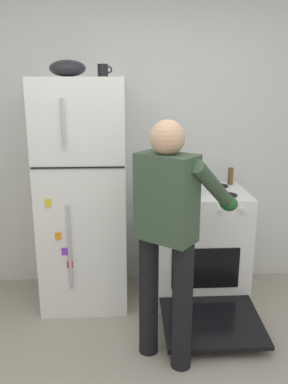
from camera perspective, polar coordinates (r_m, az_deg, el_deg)
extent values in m
cube|color=silver|center=(3.65, -1.57, 7.94)|extent=(6.00, 0.10, 2.70)
cube|color=white|center=(3.38, -8.37, -0.31)|extent=(0.68, 0.68, 1.84)
cube|color=black|center=(2.97, -9.16, 3.35)|extent=(0.67, 0.01, 0.01)
cylinder|color=#B7B7BC|center=(3.15, -10.28, -7.64)|extent=(0.02, 0.02, 0.67)
cylinder|color=#B7B7BC|center=(2.91, -11.15, 9.24)|extent=(0.02, 0.02, 0.34)
cube|color=purple|center=(3.18, -10.93, -8.09)|extent=(0.04, 0.01, 0.06)
cube|color=orange|center=(3.14, -11.78, -6.00)|extent=(0.04, 0.01, 0.06)
cube|color=yellow|center=(3.07, -13.15, -1.49)|extent=(0.04, 0.01, 0.06)
cube|color=red|center=(3.22, -10.21, -9.87)|extent=(0.04, 0.01, 0.06)
cube|color=white|center=(3.57, 7.52, -7.09)|extent=(0.76, 0.64, 0.93)
cube|color=black|center=(3.31, 8.51, -10.42)|extent=(0.53, 0.01, 0.34)
cylinder|color=black|center=(3.25, 5.11, -0.51)|extent=(0.17, 0.17, 0.01)
cylinder|color=black|center=(3.32, 11.35, -0.41)|extent=(0.17, 0.17, 0.01)
cylinder|color=black|center=(3.53, 4.45, 0.78)|extent=(0.17, 0.17, 0.01)
cylinder|color=black|center=(3.59, 10.23, 0.85)|extent=(0.17, 0.17, 0.01)
cylinder|color=silver|center=(3.08, 4.15, -2.64)|extent=(0.04, 0.03, 0.04)
cylinder|color=silver|center=(3.10, 7.27, -2.57)|extent=(0.04, 0.03, 0.04)
cylinder|color=silver|center=(3.14, 10.50, -2.49)|extent=(0.04, 0.03, 0.04)
cylinder|color=silver|center=(3.19, 13.48, -2.41)|extent=(0.04, 0.03, 0.04)
cube|color=black|center=(3.20, 9.38, -17.31)|extent=(0.72, 0.60, 0.08)
cylinder|color=black|center=(2.83, 0.65, -14.08)|extent=(0.13, 0.13, 0.86)
cylinder|color=black|center=(2.71, 5.30, -15.62)|extent=(0.13, 0.13, 0.86)
cube|color=#384C38|center=(2.49, 3.13, -0.81)|extent=(0.41, 0.38, 0.54)
sphere|color=tan|center=(2.42, 3.26, 7.52)|extent=(0.21, 0.21, 0.21)
sphere|color=#323232|center=(2.42, 3.25, 6.66)|extent=(0.15, 0.15, 0.15)
cylinder|color=#384C38|center=(2.77, 2.25, 2.04)|extent=(0.39, 0.45, 0.40)
cylinder|color=#384C38|center=(2.57, 9.65, 0.80)|extent=(0.39, 0.45, 0.40)
ellipsoid|color=#1E5123|center=(2.99, 4.64, -0.21)|extent=(0.12, 0.18, 0.10)
ellipsoid|color=#1E5123|center=(2.82, 11.59, -1.50)|extent=(0.12, 0.18, 0.10)
cylinder|color=#19479E|center=(3.33, 5.29, 1.09)|extent=(0.25, 0.25, 0.13)
cube|color=black|center=(3.30, 2.69, 1.83)|extent=(0.05, 0.03, 0.02)
cube|color=black|center=(3.34, 7.90, 1.89)|extent=(0.05, 0.03, 0.02)
cylinder|color=black|center=(3.29, -5.72, 16.41)|extent=(0.08, 0.08, 0.10)
torus|color=black|center=(3.29, -4.93, 16.51)|extent=(0.06, 0.01, 0.06)
cylinder|color=brown|center=(3.66, 11.88, 2.20)|extent=(0.05, 0.05, 0.14)
ellipsoid|color=black|center=(3.26, -10.53, 16.49)|extent=(0.27, 0.27, 0.12)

